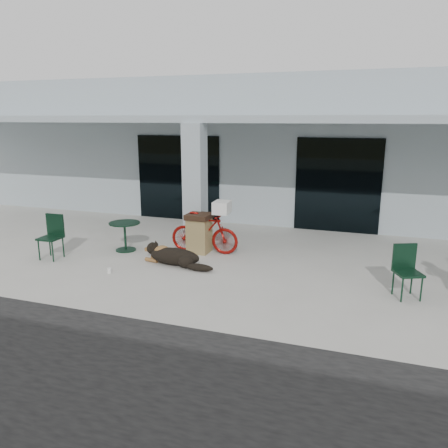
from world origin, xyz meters
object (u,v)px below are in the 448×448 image
(cafe_table_near, at_px, (125,236))
(cafe_chair_far_a, at_px, (408,272))
(trash_receptacle, at_px, (199,233))
(cafe_chair_near, at_px, (50,237))
(dog, at_px, (175,255))
(bicycle, at_px, (204,233))

(cafe_table_near, distance_m, cafe_chair_far_a, 6.55)
(cafe_table_near, bearing_deg, cafe_chair_far_a, -8.15)
(cafe_chair_far_a, xyz_separation_m, trash_receptacle, (-4.68, 1.40, -0.01))
(cafe_chair_near, distance_m, cafe_chair_far_a, 7.79)
(dog, distance_m, trash_receptacle, 1.14)
(dog, distance_m, cafe_chair_near, 3.01)
(cafe_table_near, bearing_deg, bicycle, 13.34)
(cafe_chair_far_a, bearing_deg, cafe_table_near, 148.52)
(bicycle, xyz_separation_m, cafe_chair_near, (-3.24, -1.60, 0.01))
(dog, bearing_deg, cafe_chair_near, -160.35)
(dog, relative_size, cafe_chair_near, 1.31)
(cafe_chair_far_a, relative_size, trash_receptacle, 1.01)
(dog, distance_m, cafe_table_near, 1.77)
(bicycle, distance_m, cafe_chair_far_a, 4.75)
(cafe_table_near, distance_m, trash_receptacle, 1.87)
(cafe_table_near, height_order, trash_receptacle, trash_receptacle)
(dog, distance_m, cafe_chair_far_a, 4.85)
(cafe_table_near, height_order, cafe_chair_near, cafe_chair_near)
(bicycle, distance_m, cafe_chair_near, 3.62)
(dog, xyz_separation_m, cafe_table_near, (-1.65, 0.63, 0.13))
(bicycle, distance_m, cafe_table_near, 2.00)
(dog, height_order, cafe_table_near, cafe_table_near)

